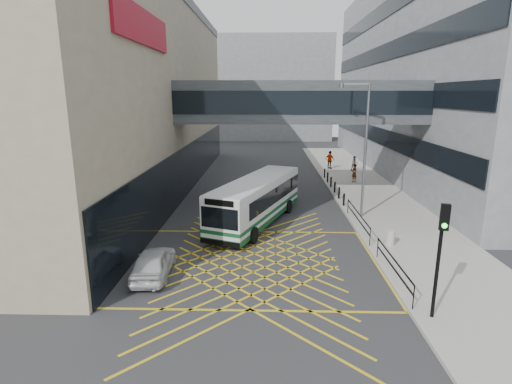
# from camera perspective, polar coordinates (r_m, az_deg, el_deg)

# --- Properties ---
(ground) EXTENTS (120.00, 120.00, 0.00)m
(ground) POSITION_cam_1_polar(r_m,az_deg,el_deg) (19.96, -0.31, -10.04)
(ground) COLOR #333335
(building_whsmith) EXTENTS (24.17, 42.00, 16.00)m
(building_whsmith) POSITION_cam_1_polar(r_m,az_deg,el_deg) (38.96, -27.62, 12.17)
(building_whsmith) COLOR tan
(building_whsmith) RESTS_ON ground
(building_right) EXTENTS (24.09, 44.00, 20.00)m
(building_right) POSITION_cam_1_polar(r_m,az_deg,el_deg) (48.33, 31.54, 14.13)
(building_right) COLOR gray
(building_right) RESTS_ON ground
(building_far) EXTENTS (28.00, 16.00, 18.00)m
(building_far) POSITION_cam_1_polar(r_m,az_deg,el_deg) (78.29, -0.37, 14.47)
(building_far) COLOR gray
(building_far) RESTS_ON ground
(skybridge) EXTENTS (20.00, 4.10, 3.00)m
(skybridge) POSITION_cam_1_polar(r_m,az_deg,el_deg) (30.35, 6.23, 12.65)
(skybridge) COLOR #3D4348
(skybridge) RESTS_ON ground
(pavement) EXTENTS (6.00, 54.00, 0.16)m
(pavement) POSITION_cam_1_polar(r_m,az_deg,el_deg) (35.21, 15.30, 0.19)
(pavement) COLOR #A8A39A
(pavement) RESTS_ON ground
(box_junction) EXTENTS (12.00, 9.00, 0.01)m
(box_junction) POSITION_cam_1_polar(r_m,az_deg,el_deg) (19.95, -0.31, -10.03)
(box_junction) COLOR gold
(box_junction) RESTS_ON ground
(bus) EXTENTS (5.88, 10.46, 2.89)m
(bus) POSITION_cam_1_polar(r_m,az_deg,el_deg) (25.40, 0.21, -1.07)
(bus) COLOR silver
(bus) RESTS_ON ground
(car_white) EXTENTS (1.93, 4.26, 1.33)m
(car_white) POSITION_cam_1_polar(r_m,az_deg,el_deg) (18.95, -14.41, -9.66)
(car_white) COLOR silver
(car_white) RESTS_ON ground
(car_dark) EXTENTS (2.42, 4.41, 1.30)m
(car_dark) POSITION_cam_1_polar(r_m,az_deg,el_deg) (28.64, 0.54, -1.21)
(car_dark) COLOR black
(car_dark) RESTS_ON ground
(car_silver) EXTENTS (3.58, 4.95, 1.42)m
(car_silver) POSITION_cam_1_polar(r_m,az_deg,el_deg) (32.28, 2.01, 0.61)
(car_silver) COLOR #9E9FA6
(car_silver) RESTS_ON ground
(traffic_light) EXTENTS (0.34, 0.52, 4.33)m
(traffic_light) POSITION_cam_1_polar(r_m,az_deg,el_deg) (15.32, 24.89, -6.93)
(traffic_light) COLOR black
(traffic_light) RESTS_ON pavement
(street_lamp) EXTENTS (1.94, 0.73, 8.59)m
(street_lamp) POSITION_cam_1_polar(r_m,az_deg,el_deg) (26.60, 14.99, 6.83)
(street_lamp) COLOR slate
(street_lamp) RESTS_ON pavement
(litter_bin) EXTENTS (0.47, 0.47, 0.81)m
(litter_bin) POSITION_cam_1_polar(r_m,az_deg,el_deg) (22.76, 18.62, -6.21)
(litter_bin) COLOR #ADA89E
(litter_bin) RESTS_ON pavement
(kerb_railings) EXTENTS (0.05, 12.54, 1.00)m
(kerb_railings) POSITION_cam_1_polar(r_m,az_deg,el_deg) (21.99, 16.16, -5.85)
(kerb_railings) COLOR black
(kerb_railings) RESTS_ON pavement
(bollards) EXTENTS (0.14, 10.14, 0.90)m
(bollards) POSITION_cam_1_polar(r_m,az_deg,el_deg) (34.54, 10.92, 1.07)
(bollards) COLOR black
(bollards) RESTS_ON pavement
(pedestrian_a) EXTENTS (0.81, 0.78, 1.66)m
(pedestrian_a) POSITION_cam_1_polar(r_m,az_deg,el_deg) (37.99, 13.85, 2.66)
(pedestrian_a) COLOR gray
(pedestrian_a) RESTS_ON pavement
(pedestrian_b) EXTENTS (0.79, 0.49, 1.56)m
(pedestrian_b) POSITION_cam_1_polar(r_m,az_deg,el_deg) (43.49, 13.90, 3.96)
(pedestrian_b) COLOR gray
(pedestrian_b) RESTS_ON pavement
(pedestrian_c) EXTENTS (1.20, 1.20, 1.94)m
(pedestrian_c) POSITION_cam_1_polar(r_m,az_deg,el_deg) (44.19, 10.52, 4.53)
(pedestrian_c) COLOR gray
(pedestrian_c) RESTS_ON pavement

